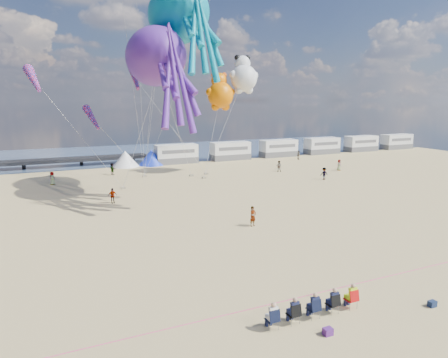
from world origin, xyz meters
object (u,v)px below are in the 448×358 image
motorhome_5 (397,142)px  windsock_left (33,79)px  sandbag_a (123,188)px  beachgoer_3 (112,196)px  beachgoer_2 (324,174)px  spectator_row (313,305)px  standing_person (253,216)px  motorhome_4 (361,144)px  kite_octopus_purple (156,57)px  tent_blue (152,157)px  kite_teddy_orange (220,95)px  motorhome_0 (176,154)px  motorhome_3 (322,146)px  sandbag_e (145,176)px  kite_panda (244,78)px  beachgoer_6 (52,178)px  beachgoer_0 (339,165)px  sandbag_b (191,175)px  motorhome_1 (230,151)px  tent_white (125,159)px  sandbag_c (204,178)px  sandbag_d (206,174)px  cooler_purple (328,332)px  beachgoer_4 (112,169)px  kite_octopus_teal (178,14)px  beachgoer_1 (299,155)px  cooler_navy (432,304)px  motorhome_2 (279,148)px  windsock_mid (135,77)px  windsock_right (92,118)px  beachgoer_7 (279,166)px

motorhome_5 → windsock_left: windsock_left is taller
sandbag_a → windsock_left: (-8.23, 1.04, 11.87)m
beachgoer_3 → beachgoer_2: bearing=-9.8°
spectator_row → standing_person: 13.79m
motorhome_4 → kite_octopus_purple: (-46.32, -20.66, 12.57)m
tent_blue → kite_teddy_orange: (6.79, -11.18, 9.35)m
motorhome_0 → beachgoer_2: motorhome_0 is taller
motorhome_3 → sandbag_e: motorhome_3 is taller
kite_panda → motorhome_4: bearing=9.0°
beachgoer_6 → beachgoer_0: bearing=129.2°
motorhome_4 → sandbag_b: 41.18m
motorhome_1 → standing_person: 36.34m
tent_white → sandbag_c: (7.43, -13.54, -1.09)m
beachgoer_3 → sandbag_d: (14.01, 10.53, -0.63)m
standing_person → sandbag_b: bearing=65.9°
cooler_purple → beachgoer_4: bearing=93.3°
motorhome_1 → beachgoer_4: size_ratio=4.18×
motorhome_5 → kite_octopus_teal: 58.19m
motorhome_3 → spectator_row: 59.53m
beachgoer_1 → kite_octopus_purple: (-28.58, -16.20, 13.31)m
motorhome_4 → kite_teddy_orange: size_ratio=1.11×
tent_white → sandbag_b: size_ratio=8.00×
sandbag_e → motorhome_1: bearing=29.3°
motorhome_4 → beachgoer_1: bearing=-165.9°
kite_panda → tent_blue: bearing=119.6°
beachgoer_1 → sandbag_b: beachgoer_1 is taller
beachgoer_0 → sandbag_a: bearing=161.9°
motorhome_5 → cooler_navy: 69.47m
kite_teddy_orange → standing_person: bearing=-114.3°
sandbag_b → kite_octopus_purple: 18.07m
sandbag_c → sandbag_d: same height
sandbag_d → motorhome_4: bearing=16.5°
cooler_navy → sandbag_c: size_ratio=0.76×
sandbag_a → motorhome_2: bearing=27.3°
kite_panda → windsock_mid: 14.93m
motorhome_1 → motorhome_2: bearing=0.0°
beachgoer_0 → sandbag_b: (-20.83, 4.48, -0.67)m
sandbag_c → windsock_right: (-13.27, 0.45, 7.82)m
beachgoer_3 → beachgoer_7: 25.48m
motorhome_0 → motorhome_4: 38.00m
sandbag_a → sandbag_c: size_ratio=1.00×
standing_person → windsock_left: bearing=111.4°
windsock_left → standing_person: bearing=-59.7°
beachgoer_1 → sandbag_c: size_ratio=3.04×
beachgoer_7 → sandbag_d: (-10.07, 2.23, -0.68)m
beachgoer_6 → kite_octopus_teal: (13.37, -8.23, 17.99)m
motorhome_3 → kite_panda: 27.73m
motorhome_1 → windsock_right: (-23.34, -13.08, 6.43)m
beachgoer_6 → kite_octopus_teal: size_ratio=0.12×
motorhome_5 → beachgoer_7: size_ratio=4.19×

